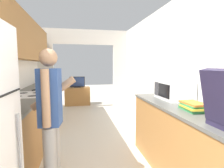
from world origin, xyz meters
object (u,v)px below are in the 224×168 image
(television, at_px, (77,82))
(person, at_px, (51,120))
(tv_cabinet, at_px, (78,96))
(range_oven, at_px, (29,120))
(book_stack, at_px, (194,107))
(microwave, at_px, (174,90))
(knife, at_px, (35,90))

(television, bearing_deg, person, -93.60)
(person, bearing_deg, tv_cabinet, 2.83)
(tv_cabinet, bearing_deg, range_oven, -104.95)
(range_oven, height_order, book_stack, range_oven)
(range_oven, relative_size, tv_cabinet, 1.21)
(television, bearing_deg, microwave, -70.52)
(person, distance_m, microwave, 1.73)
(person, relative_size, television, 3.02)
(television, xyz_separation_m, knife, (-0.83, -2.53, 0.11))
(television, height_order, knife, television)
(book_stack, height_order, knife, book_stack)
(person, relative_size, tv_cabinet, 1.81)
(microwave, height_order, tv_cabinet, microwave)
(microwave, distance_m, knife, 2.63)
(tv_cabinet, bearing_deg, book_stack, -74.84)
(book_stack, bearing_deg, range_oven, 144.06)
(range_oven, bearing_deg, book_stack, -35.94)
(person, height_order, book_stack, person)
(book_stack, xyz_separation_m, tv_cabinet, (-1.25, 4.62, -0.65))
(book_stack, distance_m, tv_cabinet, 4.83)
(book_stack, relative_size, television, 0.61)
(book_stack, relative_size, knife, 0.95)
(tv_cabinet, bearing_deg, microwave, -70.72)
(microwave, xyz_separation_m, book_stack, (-0.14, -0.65, -0.09))
(microwave, bearing_deg, book_stack, -101.87)
(book_stack, bearing_deg, tv_cabinet, 105.16)
(tv_cabinet, distance_m, television, 0.50)
(person, bearing_deg, knife, 23.40)
(range_oven, distance_m, book_stack, 2.62)
(range_oven, xyz_separation_m, knife, (-0.00, 0.54, 0.46))
(knife, bearing_deg, microwave, -6.81)
(person, xyz_separation_m, book_stack, (1.53, -0.23, 0.12))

